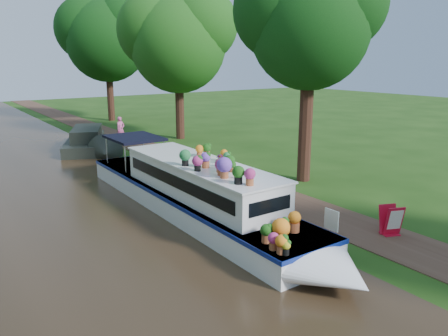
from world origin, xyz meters
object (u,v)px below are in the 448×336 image
at_px(plant_boat, 200,193).
at_px(sandwich_board, 391,221).
at_px(pedestrian_pink, 121,129).
at_px(second_boat, 87,141).

xyz_separation_m(plant_boat, sandwich_board, (3.82, -4.53, -0.42)).
height_order(plant_boat, pedestrian_pink, plant_boat).
bearing_deg(pedestrian_pink, second_boat, -167.03).
bearing_deg(sandwich_board, plant_boat, 152.21).
xyz_separation_m(sandwich_board, pedestrian_pink, (-0.69, 19.08, 0.37)).
distance_m(sandwich_board, pedestrian_pink, 19.10).
relative_size(second_boat, sandwich_board, 8.02).
xyz_separation_m(plant_boat, pedestrian_pink, (3.13, 14.56, -0.05)).
distance_m(plant_boat, sandwich_board, 5.94).
relative_size(plant_boat, pedestrian_pink, 8.73).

